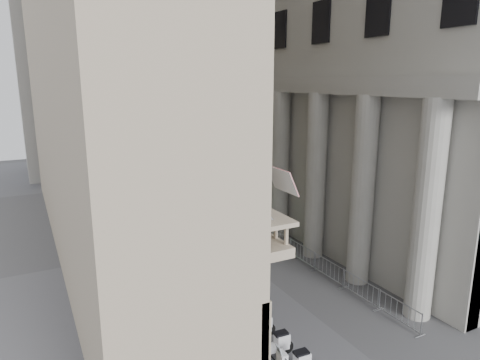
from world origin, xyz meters
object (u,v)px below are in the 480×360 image
(security_tent, at_px, (135,180))
(street_lamp, at_px, (197,187))
(info_kiosk, at_px, (182,232))
(pedestrian_a, at_px, (208,221))
(pedestrian_b, at_px, (192,183))

(security_tent, distance_m, street_lamp, 10.25)
(security_tent, bearing_deg, info_kiosk, -81.89)
(pedestrian_a, xyz_separation_m, pedestrian_b, (3.06, 11.06, 0.06))
(pedestrian_b, bearing_deg, pedestrian_a, 115.51)
(street_lamp, height_order, pedestrian_b, street_lamp)
(security_tent, xyz_separation_m, pedestrian_a, (3.54, -6.55, -2.01))
(security_tent, xyz_separation_m, street_lamp, (1.37, -10.04, 1.53))
(security_tent, xyz_separation_m, info_kiosk, (1.11, -7.77, -2.06))
(security_tent, distance_m, pedestrian_a, 7.72)
(info_kiosk, height_order, pedestrian_b, pedestrian_b)
(security_tent, relative_size, pedestrian_b, 2.19)
(security_tent, height_order, pedestrian_a, security_tent)
(security_tent, relative_size, pedestrian_a, 2.33)
(security_tent, relative_size, info_kiosk, 2.48)
(street_lamp, xyz_separation_m, pedestrian_a, (2.17, 3.49, -3.55))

